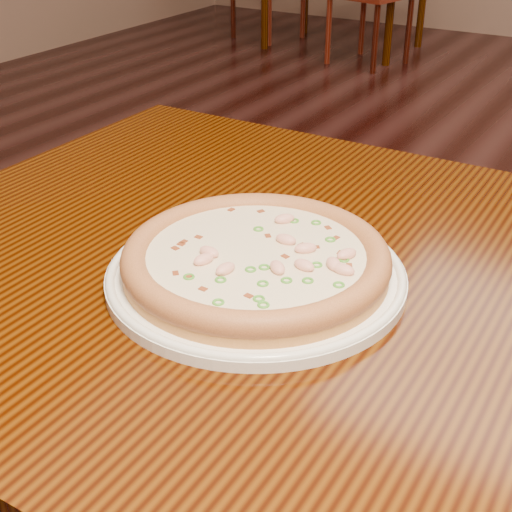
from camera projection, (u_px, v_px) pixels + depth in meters
The scene contains 4 objects.
ground at pixel (405, 466), 1.54m from camera, with size 9.00×9.00×0.00m, color black.
hero_table at pixel (371, 365), 0.80m from camera, with size 1.20×0.80×0.75m.
plate at pixel (256, 273), 0.76m from camera, with size 0.32×0.32×0.02m.
pizza at pixel (256, 258), 0.75m from camera, with size 0.28×0.28×0.03m.
Camera 1 is at (0.30, -1.13, 1.14)m, focal length 50.00 mm.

